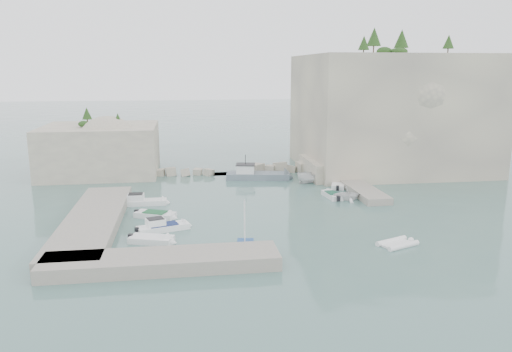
{
  "coord_description": "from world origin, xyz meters",
  "views": [
    {
      "loc": [
        -8.08,
        -49.13,
        15.0
      ],
      "look_at": [
        0.0,
        6.0,
        3.0
      ],
      "focal_mm": 35.0,
      "sensor_mm": 36.0,
      "label": 1
    }
  ],
  "objects": [
    {
      "name": "rowboat",
      "position": [
        -3.29,
        -9.97,
        0.0
      ],
      "size": [
        4.71,
        3.71,
        0.88
      ],
      "primitive_type": "imported",
      "rotation": [
        0.0,
        0.0,
        1.41
      ],
      "color": "white",
      "rests_on": "ground"
    },
    {
      "name": "quay_west",
      "position": [
        -17.0,
        -1.0,
        0.55
      ],
      "size": [
        5.0,
        24.0,
        1.1
      ],
      "primitive_type": "cube",
      "color": "#9E9689",
      "rests_on": "ground"
    },
    {
      "name": "outcrop_west",
      "position": [
        -20.0,
        25.0,
        3.5
      ],
      "size": [
        16.0,
        14.0,
        7.0
      ],
      "primitive_type": "cube",
      "color": "beige",
      "rests_on": "ground"
    },
    {
      "name": "motorboat_a",
      "position": [
        -12.81,
        6.45,
        0.0
      ],
      "size": [
        5.73,
        1.75,
        1.4
      ],
      "primitive_type": null,
      "rotation": [
        0.0,
        0.0,
        -0.01
      ],
      "color": "white",
      "rests_on": "ground"
    },
    {
      "name": "rowboat_mast",
      "position": [
        -3.29,
        -9.97,
        2.54
      ],
      "size": [
        0.1,
        0.1,
        4.2
      ],
      "primitive_type": "cylinder",
      "color": "white",
      "rests_on": "rowboat"
    },
    {
      "name": "tender_east_a",
      "position": [
        10.67,
        5.04,
        0.0
      ],
      "size": [
        3.57,
        3.16,
        1.75
      ],
      "primitive_type": "imported",
      "rotation": [
        0.0,
        0.0,
        1.48
      ],
      "color": "white",
      "rests_on": "ground"
    },
    {
      "name": "cliff_terrace",
      "position": [
        13.0,
        18.0,
        1.25
      ],
      "size": [
        8.0,
        10.0,
        2.5
      ],
      "primitive_type": "cube",
      "color": "beige",
      "rests_on": "ground"
    },
    {
      "name": "tender_east_d",
      "position": [
        9.0,
        14.58,
        0.0
      ],
      "size": [
        5.32,
        3.43,
        1.92
      ],
      "primitive_type": "imported",
      "rotation": [
        0.0,
        0.0,
        1.91
      ],
      "color": "white",
      "rests_on": "ground"
    },
    {
      "name": "work_boat",
      "position": [
        2.03,
        17.97,
        0.0
      ],
      "size": [
        9.9,
        4.44,
        2.2
      ],
      "primitive_type": null,
      "rotation": [
        0.0,
        0.0,
        -0.17
      ],
      "color": "slate",
      "rests_on": "ground"
    },
    {
      "name": "breakwater",
      "position": [
        -1.0,
        22.0,
        0.7
      ],
      "size": [
        28.0,
        3.0,
        1.4
      ],
      "primitive_type": "cube",
      "color": "beige",
      "rests_on": "ground"
    },
    {
      "name": "tender_east_b",
      "position": [
        9.21,
        6.45,
        0.0
      ],
      "size": [
        1.77,
        4.15,
        0.7
      ],
      "primitive_type": null,
      "rotation": [
        0.0,
        0.0,
        1.67
      ],
      "color": "silver",
      "rests_on": "ground"
    },
    {
      "name": "ledge_east",
      "position": [
        13.5,
        10.0,
        0.4
      ],
      "size": [
        3.0,
        16.0,
        0.8
      ],
      "primitive_type": "cube",
      "color": "#9E9689",
      "rests_on": "ground"
    },
    {
      "name": "tender_east_c",
      "position": [
        11.67,
        11.83,
        0.0
      ],
      "size": [
        3.13,
        5.18,
        0.7
      ],
      "primitive_type": null,
      "rotation": [
        0.0,
        0.0,
        1.23
      ],
      "color": "white",
      "rests_on": "ground"
    },
    {
      "name": "vegetation",
      "position": [
        17.83,
        24.4,
        17.93
      ],
      "size": [
        53.48,
        13.88,
        13.4
      ],
      "color": "#1E4219",
      "rests_on": "ground"
    },
    {
      "name": "motorboat_d",
      "position": [
        -10.23,
        -3.2,
        0.0
      ],
      "size": [
        5.55,
        3.19,
        1.4
      ],
      "primitive_type": null,
      "rotation": [
        0.0,
        0.0,
        0.32
      ],
      "color": "white",
      "rests_on": "ground"
    },
    {
      "name": "cliff_east",
      "position": [
        23.0,
        23.0,
        8.5
      ],
      "size": [
        26.0,
        22.0,
        17.0
      ],
      "primitive_type": "cube",
      "color": "beige",
      "rests_on": "ground"
    },
    {
      "name": "quay_south",
      "position": [
        -10.0,
        -12.5,
        0.55
      ],
      "size": [
        18.0,
        4.0,
        1.1
      ],
      "primitive_type": "cube",
      "color": "#9E9689",
      "rests_on": "ground"
    },
    {
      "name": "ground",
      "position": [
        0.0,
        0.0,
        0.0
      ],
      "size": [
        400.0,
        400.0,
        0.0
      ],
      "primitive_type": "plane",
      "color": "#4B716B",
      "rests_on": "ground"
    },
    {
      "name": "inflatable_dinghy",
      "position": [
        10.0,
        -10.34,
        0.0
      ],
      "size": [
        4.09,
        3.06,
        0.44
      ],
      "primitive_type": null,
      "rotation": [
        0.0,
        0.0,
        0.39
      ],
      "color": "white",
      "rests_on": "ground"
    },
    {
      "name": "motorboat_c",
      "position": [
        -11.21,
        1.2,
        0.0
      ],
      "size": [
        4.83,
        3.43,
        0.7
      ],
      "primitive_type": null,
      "rotation": [
        0.0,
        0.0,
        -0.44
      ],
      "color": "white",
      "rests_on": "ground"
    },
    {
      "name": "motorboat_e",
      "position": [
        -11.15,
        -6.47,
        0.0
      ],
      "size": [
        4.5,
        2.98,
        0.7
      ],
      "primitive_type": null,
      "rotation": [
        0.0,
        0.0,
        -0.33
      ],
      "color": "white",
      "rests_on": "ground"
    }
  ]
}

